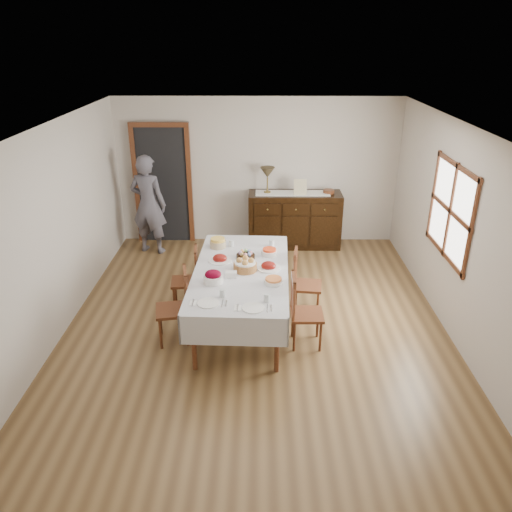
{
  "coord_description": "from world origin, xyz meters",
  "views": [
    {
      "loc": [
        0.05,
        -5.75,
        3.58
      ],
      "look_at": [
        0.0,
        0.1,
        0.95
      ],
      "focal_mm": 35.0,
      "sensor_mm": 36.0,
      "label": 1
    }
  ],
  "objects_px": {
    "table_lamp": "(267,173)",
    "dining_table": "(241,276)",
    "chair_right_near": "(303,311)",
    "sideboard": "(294,220)",
    "chair_right_far": "(304,282)",
    "chair_left_far": "(188,278)",
    "person": "(148,201)",
    "chair_left_near": "(176,306)"
  },
  "relations": [
    {
      "from": "chair_right_near",
      "to": "table_lamp",
      "type": "height_order",
      "value": "table_lamp"
    },
    {
      "from": "chair_left_far",
      "to": "person",
      "type": "bearing_deg",
      "value": -160.73
    },
    {
      "from": "chair_right_near",
      "to": "sideboard",
      "type": "distance_m",
      "value": 3.19
    },
    {
      "from": "chair_left_near",
      "to": "dining_table",
      "type": "bearing_deg",
      "value": 104.21
    },
    {
      "from": "table_lamp",
      "to": "dining_table",
      "type": "bearing_deg",
      "value": -97.53
    },
    {
      "from": "chair_left_far",
      "to": "chair_left_near",
      "type": "bearing_deg",
      "value": -8.35
    },
    {
      "from": "chair_left_far",
      "to": "chair_right_far",
      "type": "xyz_separation_m",
      "value": [
        1.6,
        -0.12,
        0.01
      ]
    },
    {
      "from": "chair_left_near",
      "to": "sideboard",
      "type": "xyz_separation_m",
      "value": [
        1.65,
        3.11,
        0.0
      ]
    },
    {
      "from": "chair_right_near",
      "to": "table_lamp",
      "type": "distance_m",
      "value": 3.35
    },
    {
      "from": "dining_table",
      "to": "chair_left_far",
      "type": "distance_m",
      "value": 0.92
    },
    {
      "from": "chair_left_far",
      "to": "person",
      "type": "xyz_separation_m",
      "value": [
        -0.93,
        1.99,
        0.47
      ]
    },
    {
      "from": "chair_left_near",
      "to": "person",
      "type": "xyz_separation_m",
      "value": [
        -0.89,
        2.81,
        0.44
      ]
    },
    {
      "from": "chair_left_far",
      "to": "chair_right_far",
      "type": "relative_size",
      "value": 0.98
    },
    {
      "from": "chair_left_far",
      "to": "table_lamp",
      "type": "xyz_separation_m",
      "value": [
        1.12,
        2.31,
        0.88
      ]
    },
    {
      "from": "sideboard",
      "to": "table_lamp",
      "type": "distance_m",
      "value": 0.98
    },
    {
      "from": "chair_left_near",
      "to": "chair_right_near",
      "type": "relative_size",
      "value": 1.03
    },
    {
      "from": "chair_left_far",
      "to": "dining_table",
      "type": "bearing_deg",
      "value": 53.48
    },
    {
      "from": "chair_right_near",
      "to": "person",
      "type": "bearing_deg",
      "value": 40.13
    },
    {
      "from": "chair_left_near",
      "to": "table_lamp",
      "type": "relative_size",
      "value": 2.11
    },
    {
      "from": "chair_right_near",
      "to": "chair_right_far",
      "type": "xyz_separation_m",
      "value": [
        0.07,
        0.78,
        -0.01
      ]
    },
    {
      "from": "dining_table",
      "to": "sideboard",
      "type": "relative_size",
      "value": 1.46
    },
    {
      "from": "chair_left_far",
      "to": "table_lamp",
      "type": "relative_size",
      "value": 1.97
    },
    {
      "from": "chair_left_far",
      "to": "sideboard",
      "type": "relative_size",
      "value": 0.55
    },
    {
      "from": "chair_right_far",
      "to": "sideboard",
      "type": "relative_size",
      "value": 0.56
    },
    {
      "from": "chair_right_near",
      "to": "table_lamp",
      "type": "xyz_separation_m",
      "value": [
        -0.41,
        3.21,
        0.86
      ]
    },
    {
      "from": "chair_right_far",
      "to": "person",
      "type": "xyz_separation_m",
      "value": [
        -2.53,
        2.11,
        0.46
      ]
    },
    {
      "from": "chair_left_near",
      "to": "person",
      "type": "height_order",
      "value": "person"
    },
    {
      "from": "dining_table",
      "to": "chair_right_far",
      "type": "distance_m",
      "value": 0.94
    },
    {
      "from": "chair_left_far",
      "to": "chair_right_far",
      "type": "bearing_deg",
      "value": 79.93
    },
    {
      "from": "chair_left_near",
      "to": "sideboard",
      "type": "relative_size",
      "value": 0.59
    },
    {
      "from": "chair_left_near",
      "to": "table_lamp",
      "type": "height_order",
      "value": "table_lamp"
    },
    {
      "from": "chair_left_near",
      "to": "chair_left_far",
      "type": "distance_m",
      "value": 0.82
    },
    {
      "from": "chair_left_far",
      "to": "sideboard",
      "type": "bearing_deg",
      "value": 138.97
    },
    {
      "from": "dining_table",
      "to": "chair_right_far",
      "type": "xyz_separation_m",
      "value": [
        0.84,
        0.33,
        -0.25
      ]
    },
    {
      "from": "chair_left_near",
      "to": "person",
      "type": "relative_size",
      "value": 0.52
    },
    {
      "from": "person",
      "to": "chair_left_far",
      "type": "bearing_deg",
      "value": 129.4
    },
    {
      "from": "dining_table",
      "to": "chair_left_far",
      "type": "relative_size",
      "value": 2.64
    },
    {
      "from": "dining_table",
      "to": "chair_right_far",
      "type": "relative_size",
      "value": 2.58
    },
    {
      "from": "chair_right_far",
      "to": "person",
      "type": "height_order",
      "value": "person"
    },
    {
      "from": "dining_table",
      "to": "chair_left_far",
      "type": "height_order",
      "value": "chair_left_far"
    },
    {
      "from": "sideboard",
      "to": "chair_left_far",
      "type": "bearing_deg",
      "value": -125.25
    },
    {
      "from": "sideboard",
      "to": "chair_right_near",
      "type": "bearing_deg",
      "value": -91.58
    }
  ]
}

